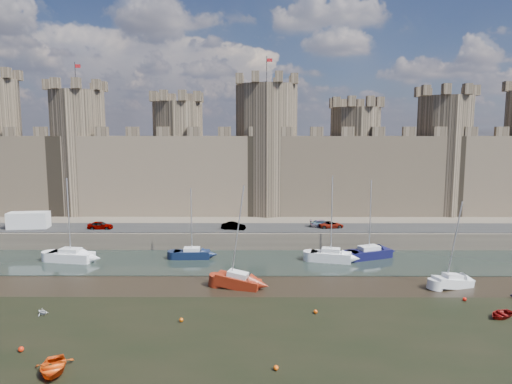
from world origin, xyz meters
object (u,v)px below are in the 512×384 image
sailboat_5 (452,281)px  sailboat_0 (71,256)px  car_1 (233,226)px  van (29,220)px  dinghy_0 (53,368)px  sailboat_4 (238,281)px  car_0 (100,225)px  car_2 (323,224)px  sailboat_1 (192,253)px  sailboat_2 (331,256)px  car_3 (331,225)px  sailboat_3 (369,253)px

sailboat_5 → sailboat_0: bearing=151.0°
car_1 → van: (-31.34, 0.75, 0.68)m
sailboat_0 → dinghy_0: size_ratio=2.95×
sailboat_4 → car_0: bearing=154.6°
van → sailboat_5: bearing=-24.6°
car_2 → sailboat_1: (-19.00, -8.99, -2.30)m
car_2 → sailboat_0: (-34.91, -10.51, -2.22)m
car_2 → sailboat_2: (-0.35, -10.44, -2.18)m
sailboat_0 → sailboat_1: size_ratio=1.16×
sailboat_1 → car_2: bearing=23.5°
sailboat_2 → sailboat_5: bearing=-25.7°
van → sailboat_0: sailboat_0 is taller
sailboat_4 → dinghy_0: bearing=-108.4°
car_1 → sailboat_2: 16.06m
car_3 → dinghy_0: (-25.85, -38.25, -2.64)m
car_1 → sailboat_3: 20.21m
car_2 → dinghy_0: bearing=151.8°
car_0 → car_1: car_0 is taller
car_0 → car_1: bearing=-88.9°
sailboat_3 → dinghy_0: size_ratio=2.83×
sailboat_1 → dinghy_0: 30.38m
car_1 → dinghy_0: bearing=177.4°
car_0 → dinghy_0: (9.30, -37.24, -2.74)m
van → sailboat_1: 27.39m
car_3 → sailboat_5: 22.44m
car_0 → sailboat_1: size_ratio=0.39×
car_3 → sailboat_5: (10.38, -19.76, -2.33)m
sailboat_4 → sailboat_5: (23.83, 0.27, -0.11)m
sailboat_4 → car_2: bearing=75.1°
car_1 → sailboat_5: 31.45m
sailboat_4 → car_1: bearing=110.3°
sailboat_0 → sailboat_3: (40.05, 1.81, -0.03)m
car_1 → car_0: bearing=103.2°
sailboat_2 → sailboat_3: 5.76m
car_1 → sailboat_4: sailboat_4 is taller
car_2 → sailboat_0: bearing=111.0°
van → sailboat_0: bearing=-48.7°
car_1 → car_2: car_1 is taller
car_2 → sailboat_4: size_ratio=0.34×
car_0 → car_3: bearing=-86.6°
sailboat_4 → dinghy_0: sailboat_4 is taller
car_1 → sailboat_1: 9.20m
car_2 → van: size_ratio=0.67×
car_0 → sailboat_1: sailboat_1 is taller
sailboat_5 → dinghy_0: bearing=-170.0°
car_2 → car_1: bearing=101.8°
car_2 → sailboat_5: bearing=-146.1°
sailboat_4 → sailboat_5: sailboat_4 is taller
sailboat_2 → sailboat_4: size_ratio=1.00×
car_1 → car_3: (14.93, 1.24, -0.06)m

